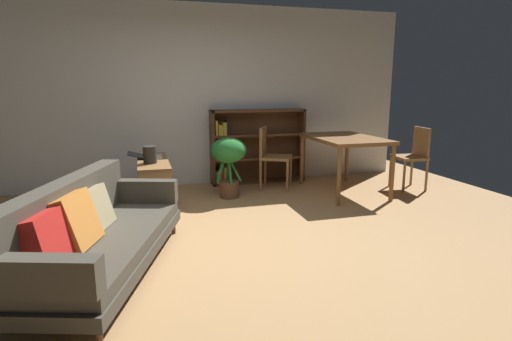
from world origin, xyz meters
TOP-DOWN VIEW (x-y plane):
  - ground_plane at (0.00, 0.00)m, footprint 8.16×8.16m
  - back_wall_panel at (0.00, 2.70)m, footprint 6.80×0.10m
  - fabric_couch at (-1.23, -0.31)m, footprint 1.36×2.19m
  - media_console at (-0.67, 1.50)m, footprint 0.37×1.18m
  - open_laptop at (-0.74, 1.71)m, footprint 0.43×0.32m
  - desk_speaker at (-0.71, 1.31)m, footprint 0.16×0.16m
  - potted_floor_plant at (0.33, 1.72)m, footprint 0.48×0.48m
  - dining_table at (1.97, 1.56)m, footprint 0.87×1.34m
  - dining_chair_near at (3.06, 1.46)m, footprint 0.43×0.47m
  - dining_chair_far at (1.04, 2.04)m, footprint 0.58×0.59m
  - bookshelf at (0.89, 2.54)m, footprint 1.49×0.28m

SIDE VIEW (x-z plane):
  - ground_plane at x=0.00m, z-range 0.00..0.00m
  - media_console at x=-0.67m, z-range -0.01..0.60m
  - fabric_couch at x=-1.23m, z-range -0.02..0.76m
  - dining_chair_near at x=3.06m, z-range 0.07..0.98m
  - dining_chair_far at x=1.04m, z-range 0.07..0.98m
  - potted_floor_plant at x=0.33m, z-range 0.15..0.97m
  - bookshelf at x=0.89m, z-range -0.01..1.14m
  - open_laptop at x=-0.74m, z-range 0.59..0.66m
  - desk_speaker at x=-0.71m, z-range 0.61..0.81m
  - dining_table at x=1.97m, z-range 0.32..1.12m
  - back_wall_panel at x=0.00m, z-range 0.00..2.70m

